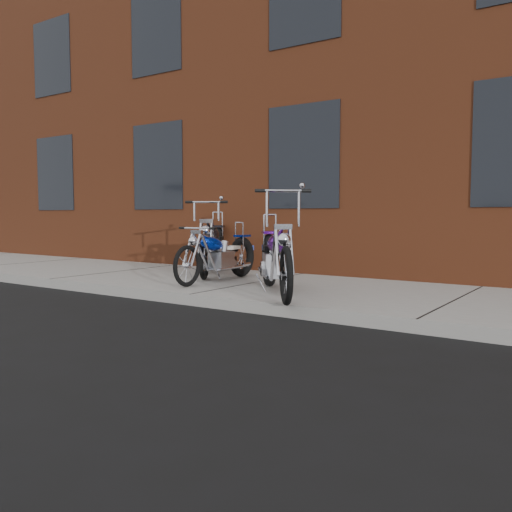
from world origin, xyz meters
The scene contains 6 objects.
ground centered at (0.00, 0.00, 0.00)m, with size 120.00×120.00×0.00m, color black.
sidewalk centered at (0.00, 1.50, 0.07)m, with size 22.00×3.00×0.15m, color gray.
building_brick centered at (0.00, 8.00, 4.00)m, with size 22.00×10.00×8.00m, color brown.
chopper_purple centered at (0.92, 0.66, 0.58)m, with size 1.61×1.92×1.34m.
chopper_blue centered at (-0.57, 1.33, 0.53)m, with size 0.51×2.10×0.91m.
chopper_third centered at (-1.33, 2.13, 0.60)m, with size 1.38×2.21×1.27m.
Camera 1 is at (4.69, -5.31, 1.20)m, focal length 38.00 mm.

